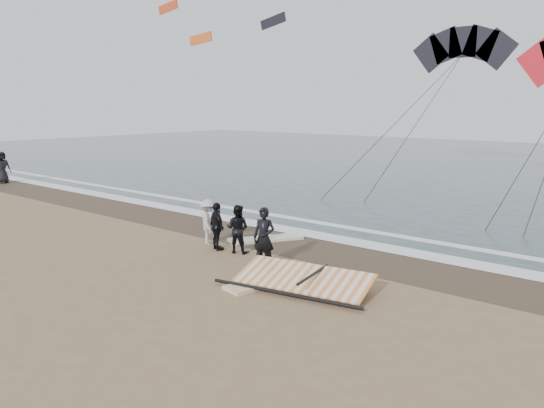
{
  "coord_description": "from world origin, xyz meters",
  "views": [
    {
      "loc": [
        8.56,
        -9.13,
        4.56
      ],
      "look_at": [
        -1.4,
        3.0,
        1.6
      ],
      "focal_mm": 35.0,
      "sensor_mm": 36.0,
      "label": 1
    }
  ],
  "objects_px": {
    "man_main": "(264,238)",
    "board_cream": "(265,239)",
    "sail_rig": "(304,280)",
    "board_white": "(268,281)"
  },
  "relations": [
    {
      "from": "man_main",
      "to": "sail_rig",
      "type": "bearing_deg",
      "value": -35.49
    },
    {
      "from": "board_white",
      "to": "sail_rig",
      "type": "relative_size",
      "value": 0.62
    },
    {
      "from": "board_cream",
      "to": "sail_rig",
      "type": "height_order",
      "value": "sail_rig"
    },
    {
      "from": "board_cream",
      "to": "sail_rig",
      "type": "bearing_deg",
      "value": -6.61
    },
    {
      "from": "man_main",
      "to": "board_cream",
      "type": "height_order",
      "value": "man_main"
    },
    {
      "from": "board_cream",
      "to": "sail_rig",
      "type": "distance_m",
      "value": 4.79
    },
    {
      "from": "board_white",
      "to": "board_cream",
      "type": "xyz_separation_m",
      "value": [
        -2.84,
        3.28,
        0.0
      ]
    },
    {
      "from": "man_main",
      "to": "board_white",
      "type": "distance_m",
      "value": 1.56
    },
    {
      "from": "board_white",
      "to": "sail_rig",
      "type": "height_order",
      "value": "sail_rig"
    },
    {
      "from": "board_cream",
      "to": "board_white",
      "type": "bearing_deg",
      "value": -17.66
    }
  ]
}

